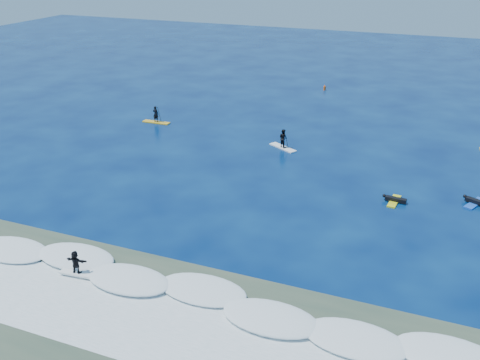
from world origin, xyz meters
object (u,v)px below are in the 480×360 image
at_px(sup_paddler_left, 156,117).
at_px(prone_paddler_near, 394,200).
at_px(prone_paddler_far, 475,202).
at_px(marker_buoy, 325,88).
at_px(sup_paddler_center, 283,140).
at_px(wave_surfer, 76,264).

height_order(sup_paddler_left, prone_paddler_near, sup_paddler_left).
bearing_deg(prone_paddler_far, sup_paddler_left, 100.33).
bearing_deg(marker_buoy, prone_paddler_near, -67.25).
distance_m(sup_paddler_center, prone_paddler_far, 16.52).
xyz_separation_m(sup_paddler_center, prone_paddler_near, (10.38, -7.18, -0.59)).
relative_size(prone_paddler_near, marker_buoy, 2.97).
bearing_deg(sup_paddler_center, wave_surfer, -70.18).
relative_size(prone_paddler_near, prone_paddler_far, 0.95).
relative_size(wave_surfer, marker_buoy, 2.77).
bearing_deg(sup_paddler_left, marker_buoy, 55.10).
xyz_separation_m(prone_paddler_near, marker_buoy, (-11.72, 27.96, 0.16)).
bearing_deg(prone_paddler_far, marker_buoy, 57.56).
relative_size(prone_paddler_far, marker_buoy, 3.13).
height_order(prone_paddler_far, marker_buoy, marker_buoy).
xyz_separation_m(prone_paddler_near, prone_paddler_far, (5.20, 1.72, 0.01)).
xyz_separation_m(wave_surfer, marker_buoy, (3.00, 43.56, -0.49)).
bearing_deg(prone_paddler_far, prone_paddler_near, 133.04).
height_order(prone_paddler_near, prone_paddler_far, prone_paddler_far).
distance_m(sup_paddler_left, wave_surfer, 26.66).
bearing_deg(sup_paddler_center, sup_paddler_left, -158.02).
distance_m(prone_paddler_near, wave_surfer, 21.46).
distance_m(prone_paddler_near, marker_buoy, 30.31).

